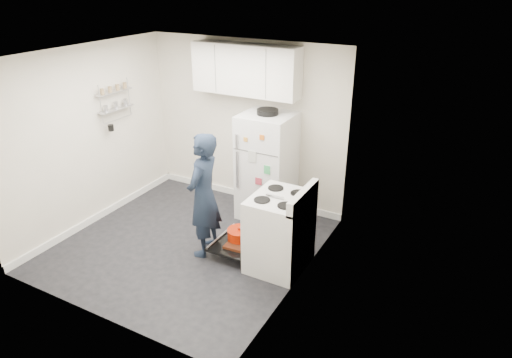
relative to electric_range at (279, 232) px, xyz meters
The scene contains 7 objects.
room 1.49m from the electric_range, behind, with size 3.21×3.21×2.51m.
electric_range is the anchor object (origin of this frame).
open_oven_door 0.64m from the electric_range, behind, with size 0.55×0.72×0.24m.
refrigerator 1.35m from the electric_range, 123.36° to the left, with size 0.72×0.74×1.63m.
upper_cabinets 2.38m from the electric_range, 132.27° to the left, with size 1.60×0.33×0.70m, color silver.
wall_shelf_rack 3.05m from the electric_range, behind, with size 0.14×0.60×0.61m.
person 1.04m from the electric_range, behind, with size 0.59×0.39×1.62m, color #172134.
Camera 1 is at (3.27, -4.17, 3.34)m, focal length 32.00 mm.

